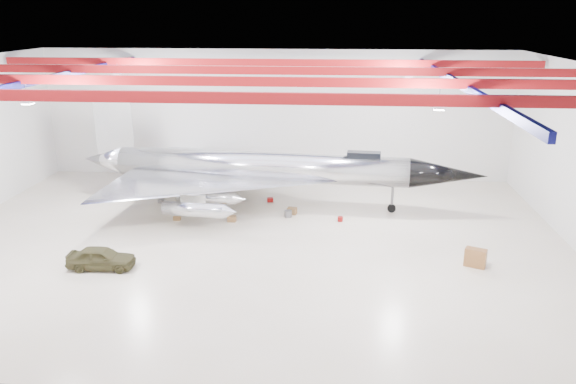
{
  "coord_description": "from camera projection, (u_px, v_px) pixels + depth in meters",
  "views": [
    {
      "loc": [
        5.24,
        -32.58,
        13.83
      ],
      "look_at": [
        2.26,
        2.0,
        2.74
      ],
      "focal_mm": 35.0,
      "sensor_mm": 36.0,
      "label": 1
    }
  ],
  "objects": [
    {
      "name": "floor",
      "position": [
        250.0,
        242.0,
        35.55
      ],
      "size": [
        40.0,
        40.0,
        0.0
      ],
      "primitive_type": "plane",
      "color": "beige",
      "rests_on": "ground"
    },
    {
      "name": "jet_aircraft",
      "position": [
        260.0,
        170.0,
        41.56
      ],
      "size": [
        30.27,
        18.59,
        8.25
      ],
      "rotation": [
        0.0,
        0.0,
        -0.08
      ],
      "color": "silver",
      "rests_on": "floor"
    },
    {
      "name": "tool_chest",
      "position": [
        340.0,
        219.0,
        39.02
      ],
      "size": [
        0.42,
        0.42,
        0.33
      ],
      "primitive_type": "cylinder",
      "rotation": [
        0.0,
        0.0,
        -0.16
      ],
      "color": "maroon",
      "rests_on": "floor"
    },
    {
      "name": "ceiling",
      "position": [
        246.0,
        65.0,
        32.21
      ],
      "size": [
        40.0,
        40.0,
        0.0
      ],
      "primitive_type": "plane",
      "rotation": [
        3.14,
        0.0,
        0.0
      ],
      "color": "#0A0F38",
      "rests_on": "wall_back"
    },
    {
      "name": "jeep",
      "position": [
        101.0,
        258.0,
        31.66
      ],
      "size": [
        3.85,
        1.71,
        1.29
      ],
      "primitive_type": "imported",
      "rotation": [
        0.0,
        0.0,
        1.62
      ],
      "color": "#3D3A1E",
      "rests_on": "floor"
    },
    {
      "name": "parts_bin",
      "position": [
        292.0,
        211.0,
        40.44
      ],
      "size": [
        0.74,
        0.64,
        0.46
      ],
      "primitive_type": "cube",
      "rotation": [
        0.0,
        0.0,
        -0.19
      ],
      "color": "olive",
      "rests_on": "floor"
    },
    {
      "name": "engine_drum",
      "position": [
        288.0,
        214.0,
        39.82
      ],
      "size": [
        0.58,
        0.58,
        0.48
      ],
      "primitive_type": "cylinder",
      "rotation": [
        0.0,
        0.0,
        0.09
      ],
      "color": "#59595B",
      "rests_on": "floor"
    },
    {
      "name": "ceiling_structure",
      "position": [
        246.0,
        77.0,
        32.41
      ],
      "size": [
        39.5,
        29.5,
        1.08
      ],
      "color": "maroon",
      "rests_on": "ceiling"
    },
    {
      "name": "toolbox_red",
      "position": [
        270.0,
        200.0,
        43.08
      ],
      "size": [
        0.52,
        0.45,
        0.31
      ],
      "primitive_type": "cube",
      "rotation": [
        0.0,
        0.0,
        0.23
      ],
      "color": "maroon",
      "rests_on": "floor"
    },
    {
      "name": "wall_back",
      "position": [
        275.0,
        115.0,
        48.12
      ],
      "size": [
        40.0,
        0.0,
        40.0
      ],
      "primitive_type": "plane",
      "rotation": [
        1.57,
        0.0,
        0.0
      ],
      "color": "silver",
      "rests_on": "floor"
    },
    {
      "name": "crate_ply",
      "position": [
        177.0,
        218.0,
        39.25
      ],
      "size": [
        0.5,
        0.41,
        0.34
      ],
      "primitive_type": "cube",
      "rotation": [
        0.0,
        0.0,
        0.02
      ],
      "color": "olive",
      "rests_on": "floor"
    },
    {
      "name": "desk",
      "position": [
        475.0,
        258.0,
        31.94
      ],
      "size": [
        1.31,
        1.02,
        1.07
      ],
      "primitive_type": "cube",
      "rotation": [
        0.0,
        0.0,
        -0.43
      ],
      "color": "brown",
      "rests_on": "floor"
    },
    {
      "name": "crate_small",
      "position": [
        161.0,
        201.0,
        42.78
      ],
      "size": [
        0.52,
        0.47,
        0.31
      ],
      "primitive_type": "cube",
      "rotation": [
        0.0,
        0.0,
        -0.33
      ],
      "color": "#59595B",
      "rests_on": "floor"
    },
    {
      "name": "oil_barrel",
      "position": [
        232.0,
        219.0,
        38.98
      ],
      "size": [
        0.59,
        0.49,
        0.39
      ],
      "primitive_type": "cube",
      "rotation": [
        0.0,
        0.0,
        -0.07
      ],
      "color": "olive",
      "rests_on": "floor"
    }
  ]
}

